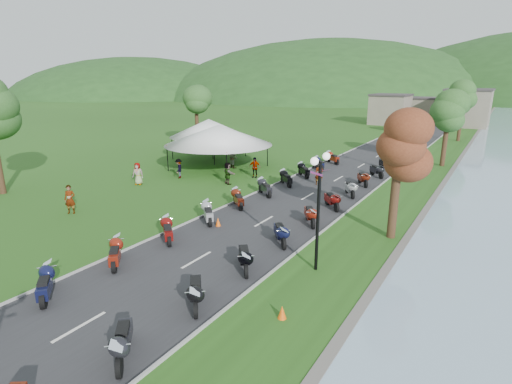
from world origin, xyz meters
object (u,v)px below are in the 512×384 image
Objects in this scene: pedestrian_b at (233,168)px; pedestrian_c at (179,178)px; vendor_tent_main at (219,147)px; pedestrian_a at (72,213)px.

pedestrian_c is (-1.53, -5.62, 0.00)m from pedestrian_b.
pedestrian_b is 5.83m from pedestrian_c.
vendor_tent_main is 4.01× the size of pedestrian_c.
vendor_tent_main reaches higher than pedestrian_a.
pedestrian_a is (-0.04, -14.96, -2.00)m from vendor_tent_main.
pedestrian_b is at bearing 53.02° from pedestrian_a.
pedestrian_b reaches higher than pedestrian_a.
pedestrian_a is 10.30m from pedestrian_c.
pedestrian_c is (-0.57, 10.28, 0.00)m from pedestrian_a.
pedestrian_a is at bearing 108.87° from pedestrian_b.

